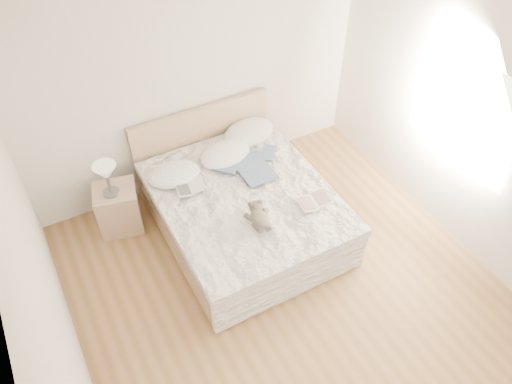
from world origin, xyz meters
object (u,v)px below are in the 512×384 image
(nightstand, at_px, (119,208))
(bed, at_px, (241,208))
(childrens_book, at_px, (314,201))
(table_lamp, at_px, (106,174))
(photo_book, at_px, (191,188))
(teddy_bear, at_px, (259,223))

(nightstand, bearing_deg, bed, -29.05)
(nightstand, xyz_separation_m, childrens_book, (1.74, -1.21, 0.35))
(table_lamp, bearing_deg, childrens_book, -33.69)
(bed, height_order, nightstand, bed)
(table_lamp, relative_size, childrens_book, 1.09)
(photo_book, bearing_deg, bed, -18.74)
(photo_book, relative_size, childrens_book, 0.90)
(bed, xyz_separation_m, photo_book, (-0.47, 0.23, 0.32))
(bed, distance_m, table_lamp, 1.46)
(table_lamp, distance_m, teddy_bear, 1.65)
(table_lamp, bearing_deg, teddy_bear, -46.52)
(photo_book, xyz_separation_m, teddy_bear, (0.38, -0.79, 0.02))
(nightstand, height_order, childrens_book, childrens_book)
(bed, bearing_deg, photo_book, 153.57)
(photo_book, distance_m, childrens_book, 1.29)
(table_lamp, xyz_separation_m, photo_book, (0.74, -0.40, -0.20))
(bed, relative_size, nightstand, 3.83)
(table_lamp, height_order, childrens_book, table_lamp)
(table_lamp, height_order, teddy_bear, table_lamp)
(table_lamp, xyz_separation_m, childrens_book, (1.77, -1.18, -0.20))
(table_lamp, relative_size, teddy_bear, 1.23)
(photo_book, height_order, teddy_bear, teddy_bear)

